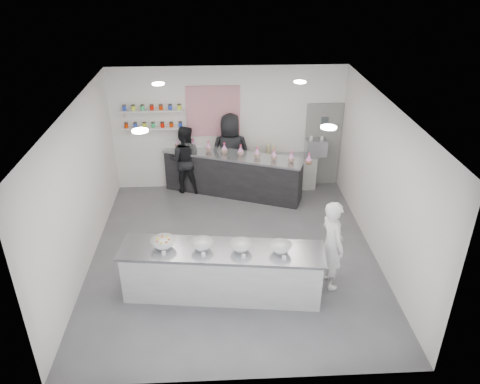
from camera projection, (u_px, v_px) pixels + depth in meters
name	position (u px, v px, depth m)	size (l,w,h in m)	color
floor	(234.00, 254.00, 9.21)	(6.00, 6.00, 0.00)	#515156
ceiling	(233.00, 107.00, 7.80)	(6.00, 6.00, 0.00)	white
back_wall	(228.00, 129.00, 11.15)	(5.50, 5.50, 0.00)	white
left_wall	(80.00, 190.00, 8.38)	(6.00, 6.00, 0.00)	white
right_wall	(382.00, 183.00, 8.63)	(6.00, 6.00, 0.00)	white
back_door	(322.00, 145.00, 11.44)	(0.88, 0.04, 2.10)	gray
pattern_panel	(213.00, 111.00, 10.90)	(1.25, 0.03, 1.20)	#B42547
jar_shelf_lower	(154.00, 128.00, 10.93)	(1.45, 0.22, 0.04)	silver
jar_shelf_upper	(152.00, 110.00, 10.73)	(1.45, 0.22, 0.04)	silver
preserve_jars	(153.00, 117.00, 10.78)	(1.45, 0.10, 0.56)	#C32E02
downlight_0	(140.00, 131.00, 6.86)	(0.24, 0.24, 0.02)	white
downlight_1	(329.00, 127.00, 6.99)	(0.24, 0.24, 0.02)	white
downlight_2	(158.00, 84.00, 9.15)	(0.24, 0.24, 0.02)	white
downlight_3	(300.00, 82.00, 9.28)	(0.24, 0.24, 0.02)	white
prep_counter	(222.00, 272.00, 7.96)	(3.42, 0.78, 0.93)	#A8A7A3
back_bar	(233.00, 175.00, 11.19)	(3.34, 0.61, 1.04)	black
sneeze_guard	(228.00, 154.00, 10.64)	(3.29, 0.01, 0.28)	white
espresso_ledge	(292.00, 172.00, 11.52)	(1.18, 0.37, 0.87)	#A8A7A3
espresso_machine	(316.00, 148.00, 11.25)	(0.50, 0.35, 0.38)	#93969E
cup_stacks	(270.00, 150.00, 11.22)	(0.24, 0.24, 0.30)	beige
prep_bowls	(222.00, 246.00, 7.70)	(2.32, 0.47, 0.15)	white
label_cards	(226.00, 266.00, 7.28)	(2.01, 0.04, 0.07)	white
cookie_bags	(232.00, 149.00, 10.88)	(3.75, 0.15, 0.27)	#FF8DE4
woman_prep	(332.00, 245.00, 8.03)	(0.61, 0.40, 1.67)	white
staff_left	(185.00, 159.00, 11.21)	(0.81, 0.63, 1.67)	black
staff_right	(230.00, 153.00, 11.20)	(0.95, 0.62, 1.94)	black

